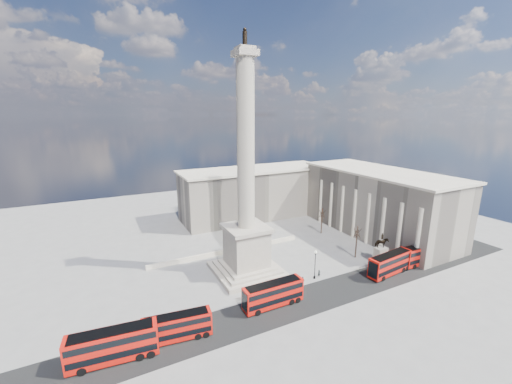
{
  "coord_description": "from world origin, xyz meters",
  "views": [
    {
      "loc": [
        -26.97,
        -52.74,
        34.11
      ],
      "look_at": [
        1.57,
        3.49,
        18.55
      ],
      "focal_mm": 22.0,
      "sensor_mm": 36.0,
      "label": 1
    }
  ],
  "objects": [
    {
      "name": "bare_tree_mid",
      "position": [
        38.87,
        2.2,
        5.89
      ],
      "size": [
        1.97,
        1.97,
        7.48
      ],
      "rotation": [
        0.0,
        0.0,
        -0.16
      ],
      "color": "#332319",
      "rests_on": "ground"
    },
    {
      "name": "balustrade_wall",
      "position": [
        0.0,
        16.0,
        0.55
      ],
      "size": [
        40.0,
        0.6,
        1.1
      ],
      "primitive_type": "cube",
      "color": "beige",
      "rests_on": "ground"
    },
    {
      "name": "red_bus_c",
      "position": [
        27.69,
        -10.04,
        2.49
      ],
      "size": [
        11.91,
        3.86,
        4.74
      ],
      "rotation": [
        0.0,
        0.0,
        0.1
      ],
      "color": "red",
      "rests_on": "ground"
    },
    {
      "name": "red_bus_a",
      "position": [
        -18.73,
        -9.72,
        2.24
      ],
      "size": [
        10.74,
        3.73,
        4.26
      ],
      "rotation": [
        0.0,
        0.0,
        -0.13
      ],
      "color": "red",
      "rests_on": "ground"
    },
    {
      "name": "bare_tree_near",
      "position": [
        27.01,
        -0.44,
        6.73
      ],
      "size": [
        1.95,
        1.95,
        8.54
      ],
      "rotation": [
        0.0,
        0.0,
        -0.21
      ],
      "color": "#332319",
      "rests_on": "ground"
    },
    {
      "name": "red_bus_d",
      "position": [
        38.47,
        -9.93,
        2.43
      ],
      "size": [
        11.51,
        3.0,
        4.64
      ],
      "rotation": [
        0.0,
        0.0,
        -0.03
      ],
      "color": "red",
      "rests_on": "ground"
    },
    {
      "name": "pedestrian_standing",
      "position": [
        26.52,
        -5.12,
        0.79
      ],
      "size": [
        0.81,
        0.66,
        1.59
      ],
      "primitive_type": "imported",
      "rotation": [
        0.0,
        0.0,
        3.07
      ],
      "color": "#222727",
      "rests_on": "ground"
    },
    {
      "name": "asphalt_road",
      "position": [
        5.0,
        -10.0,
        0.0
      ],
      "size": [
        120.0,
        9.0,
        0.01
      ],
      "primitive_type": "cube",
      "color": "black",
      "rests_on": "ground"
    },
    {
      "name": "nelsons_column",
      "position": [
        0.0,
        5.0,
        12.92
      ],
      "size": [
        14.0,
        14.0,
        49.85
      ],
      "color": "#B1A694",
      "rests_on": "ground"
    },
    {
      "name": "building_northeast",
      "position": [
        20.0,
        40.0,
        8.32
      ],
      "size": [
        51.0,
        17.0,
        16.6
      ],
      "color": "#B2A692",
      "rests_on": "ground"
    },
    {
      "name": "pedestrian_crossing",
      "position": [
        8.09,
        -5.03,
        0.86
      ],
      "size": [
        0.71,
        1.09,
        1.72
      ],
      "primitive_type": "imported",
      "rotation": [
        0.0,
        0.0,
        1.89
      ],
      "color": "#222727",
      "rests_on": "ground"
    },
    {
      "name": "victorian_lamp",
      "position": [
        11.72,
        -4.2,
        3.77
      ],
      "size": [
        0.55,
        0.55,
        6.4
      ],
      "rotation": [
        0.0,
        0.0,
        0.03
      ],
      "color": "black",
      "rests_on": "ground"
    },
    {
      "name": "ground",
      "position": [
        0.0,
        0.0,
        0.0
      ],
      "size": [
        180.0,
        180.0,
        0.0
      ],
      "primitive_type": "plane",
      "color": "gray",
      "rests_on": "ground"
    },
    {
      "name": "pedestrian_walking",
      "position": [
        12.97,
        -4.15,
        0.84
      ],
      "size": [
        0.66,
        0.49,
        1.67
      ],
      "primitive_type": "imported",
      "rotation": [
        0.0,
        0.0,
        -0.15
      ],
      "color": "#222727",
      "rests_on": "ground"
    },
    {
      "name": "red_bus_b",
      "position": [
        -1.1,
        -8.85,
        2.45
      ],
      "size": [
        11.54,
        2.78,
        4.67
      ],
      "rotation": [
        0.0,
        0.0,
        0.0
      ],
      "color": "red",
      "rests_on": "ground"
    },
    {
      "name": "red_bus_e",
      "position": [
        -27.81,
        -10.06,
        2.58
      ],
      "size": [
        12.36,
        4.07,
        4.92
      ],
      "rotation": [
        0.0,
        0.0,
        -0.11
      ],
      "color": "red",
      "rests_on": "ground"
    },
    {
      "name": "building_east",
      "position": [
        45.0,
        10.0,
        9.32
      ],
      "size": [
        19.0,
        46.0,
        18.6
      ],
      "color": "#B2A692",
      "rests_on": "ground"
    },
    {
      "name": "bare_tree_far",
      "position": [
        29.77,
        16.33,
        6.39
      ],
      "size": [
        1.98,
        1.98,
        8.1
      ],
      "rotation": [
        0.0,
        0.0,
        0.34
      ],
      "color": "#332319",
      "rests_on": "ground"
    },
    {
      "name": "equestrian_statue",
      "position": [
        29.93,
        -5.35,
        2.57
      ],
      "size": [
        3.54,
        2.66,
        7.5
      ],
      "color": "beige",
      "rests_on": "ground"
    }
  ]
}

